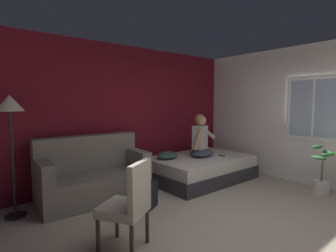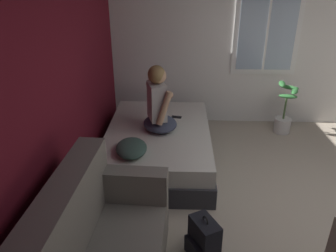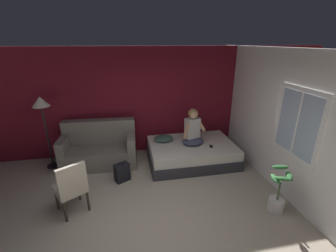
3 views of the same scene
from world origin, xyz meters
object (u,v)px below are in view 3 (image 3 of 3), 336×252
bed (191,152)px  throw_pillow (164,138)px  person_seated (193,130)px  cell_phone (211,146)px  backpack (122,172)px  floor_lamp (42,109)px  side_chair (71,186)px  potted_plant (278,196)px  couch (100,148)px

bed → throw_pillow: bearing=157.5°
person_seated → cell_phone: bearing=-30.4°
backpack → floor_lamp: 2.23m
cell_phone → floor_lamp: bearing=-178.4°
backpack → person_seated: bearing=16.8°
side_chair → floor_lamp: bearing=115.2°
backpack → bed: bearing=17.1°
backpack → potted_plant: potted_plant is taller
backpack → floor_lamp: bearing=150.9°
couch → backpack: couch is taller
throw_pillow → potted_plant: potted_plant is taller
potted_plant → couch: bearing=143.8°
bed → potted_plant: (0.95, -1.97, 0.07)m
couch → potted_plant: 3.90m
person_seated → backpack: bearing=-163.2°
couch → side_chair: size_ratio=1.77×
cell_phone → person_seated: bearing=160.7°
side_chair → person_seated: (2.50, 1.33, 0.30)m
couch → person_seated: person_seated is taller
floor_lamp → potted_plant: (4.26, -2.35, -1.13)m
bed → backpack: 1.77m
side_chair → floor_lamp: size_ratio=0.58×
couch → floor_lamp: bearing=177.3°
backpack → potted_plant: 3.01m
floor_lamp → potted_plant: 5.00m
throw_pillow → floor_lamp: floor_lamp is taller
backpack → floor_lamp: size_ratio=0.27×
bed → side_chair: bearing=-151.9°
backpack → potted_plant: (2.64, -1.45, 0.11)m
throw_pillow → cell_phone: (1.05, -0.51, -0.07)m
side_chair → couch: bearing=79.6°
backpack → potted_plant: bearing=-28.7°
floor_lamp → person_seated: bearing=-6.7°
side_chair → potted_plant: size_ratio=1.15×
bed → couch: bearing=171.4°
couch → side_chair: couch is taller
couch → floor_lamp: floor_lamp is taller
side_chair → potted_plant: (3.45, -0.63, -0.23)m
person_seated → bed: bearing=123.9°
side_chair → person_seated: 2.85m
cell_phone → potted_plant: size_ratio=0.17×
backpack → throw_pillow: (1.04, 0.79, 0.36)m
couch → cell_phone: size_ratio=12.07×
throw_pillow → couch: bearing=177.7°
backpack → cell_phone: size_ratio=3.18×
side_chair → person_seated: size_ratio=1.12×
side_chair → floor_lamp: 2.10m
backpack → cell_phone: (2.09, 0.28, 0.29)m
side_chair → cell_phone: side_chair is taller
bed → couch: couch is taller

